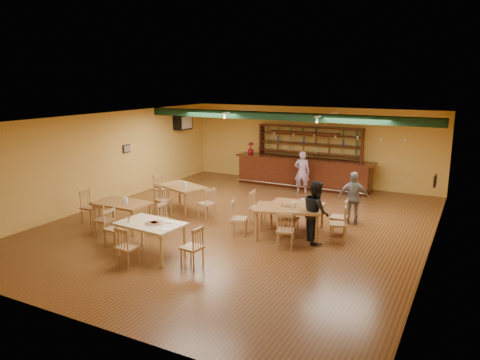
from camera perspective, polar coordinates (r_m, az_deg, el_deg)
The scene contains 23 objects.
floor at distance 13.14m, azimuth 0.04°, elevation -5.55°, with size 12.00×12.00×0.00m, color #533017.
ceiling_beam at distance 15.08m, azimuth 5.03°, elevation 7.89°, with size 10.00×0.30×0.25m, color black.
track_rail_left at distance 16.38m, azimuth -0.02°, elevation 8.55°, with size 0.05×2.50×0.05m, color silver.
track_rail_right at distance 15.16m, azimuth 10.86°, elevation 8.01°, with size 0.05×2.50×0.05m, color silver.
ac_unit at distance 18.66m, azimuth -7.11°, elevation 7.13°, with size 0.34×0.70×0.48m, color silver.
picture_left at distance 16.34m, azimuth -13.94°, elevation 3.80°, with size 0.04×0.34×0.28m, color black.
picture_right at distance 11.84m, azimuth 23.09°, elevation -0.08°, with size 0.04×0.34×0.28m, color black.
bar_counter at distance 17.58m, azimuth 7.83°, elevation 0.89°, with size 5.34×0.85×1.13m, color #351A0A.
back_bar_hutch at distance 18.06m, azimuth 8.57°, elevation 3.04°, with size 4.13×0.40×2.28m, color #351A0A.
poinsettia at distance 18.30m, azimuth 1.34°, elevation 3.99°, with size 0.26×0.26×0.46m, color maroon.
dining_table_a at distance 14.60m, azimuth -7.17°, elevation -2.20°, with size 1.56×0.93×0.78m, color olive.
dining_table_b at distance 12.83m, azimuth 7.07°, elevation -4.44°, with size 1.42×0.85×0.71m, color olive.
dining_table_c at distance 13.08m, azimuth -14.41°, elevation -4.30°, with size 1.52×0.91×0.76m, color olive.
dining_table_d at distance 12.01m, azimuth 5.93°, elevation -5.29°, with size 1.67×1.00×0.83m, color olive.
near_table at distance 10.98m, azimuth -11.00°, elevation -7.26°, with size 1.51×0.97×0.81m, color beige.
pizza_tray at distance 10.79m, azimuth -10.64°, elevation -5.31°, with size 0.40×0.40×0.01m, color silver.
parmesan_shaker at distance 11.02m, azimuth -13.60°, elevation -4.80°, with size 0.07×0.07×0.11m, color #EAE5C6.
napkin_stack at distance 10.79m, azimuth -8.80°, elevation -5.19°, with size 0.20×0.15×0.03m, color white.
pizza_server at distance 10.73m, azimuth -9.78°, elevation -5.32°, with size 0.32×0.09×0.00m, color silver.
side_plate at distance 10.34m, azimuth -9.25°, elevation -6.05°, with size 0.22×0.22×0.01m, color white.
patron_bar at distance 16.69m, azimuth 7.72°, elevation 0.99°, with size 0.56×0.37×1.54m, color #8B499F.
patron_right_a at distance 11.73m, azimuth 9.41°, elevation -3.89°, with size 0.78×0.60×1.60m, color black.
patron_right_b at distance 13.41m, azimuth 13.93°, elevation -2.19°, with size 0.89×0.37×1.51m, color gray.
Camera 1 is at (5.79, -11.07, 4.09)m, focal length 34.34 mm.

